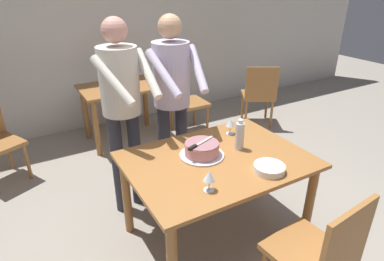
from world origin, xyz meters
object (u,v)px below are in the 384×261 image
main_dining_table (217,171)px  water_bottle (240,136)px  cake_knife (196,146)px  person_standing_beside (122,99)px  chair_near_side (320,253)px  plate_stack (269,168)px  wine_glass_far (230,123)px  background_chair_2 (184,100)px  wine_glass_near (209,177)px  person_cutting_cake (172,91)px  background_table (122,98)px  cake_on_platter (202,150)px  background_chair_0 (259,93)px

main_dining_table → water_bottle: size_ratio=5.37×
main_dining_table → cake_knife: cake_knife is taller
person_standing_beside → chair_near_side: size_ratio=1.91×
water_bottle → plate_stack: bearing=-93.1°
wine_glass_far → water_bottle: size_ratio=0.58×
background_chair_2 → wine_glass_far: bearing=-104.5°
cake_knife → wine_glass_near: 0.40m
wine_glass_far → person_cutting_cake: (-0.35, 0.40, 0.22)m
person_standing_beside → chair_near_side: 1.82m
background_table → background_chair_2: size_ratio=1.11×
cake_on_platter → cake_knife: size_ratio=1.30×
chair_near_side → main_dining_table: bearing=100.9°
chair_near_side → cake_on_platter: bearing=104.3°
background_table → plate_stack: bearing=-84.2°
wine_glass_near → main_dining_table: bearing=48.7°
person_cutting_cake → person_standing_beside: size_ratio=1.00×
plate_stack → background_chair_2: (0.53, 2.22, -0.28)m
wine_glass_far → background_chair_2: background_chair_2 is taller
cake_on_platter → background_chair_2: bearing=65.4°
cake_on_platter → water_bottle: 0.32m
plate_stack → cake_on_platter: bearing=124.7°
main_dining_table → background_chair_0: size_ratio=1.49×
plate_stack → person_cutting_cake: 1.10m
background_chair_2 → wine_glass_near: bearing=-114.8°
cake_on_platter → cake_knife: (-0.07, -0.03, 0.06)m
chair_near_side → background_chair_2: (0.58, 2.76, 0.00)m
plate_stack → background_chair_2: background_chair_2 is taller
water_bottle → background_table: (-0.27, 2.09, -0.29)m
background_table → wine_glass_near: bearing=-95.5°
person_cutting_cake → background_chair_2: (0.76, 1.18, -0.58)m
person_cutting_cake → background_chair_2: 1.52m
person_standing_beside → cake_knife: bearing=-64.5°
main_dining_table → cake_knife: (-0.15, 0.07, 0.23)m
main_dining_table → person_cutting_cake: 0.83m
person_cutting_cake → plate_stack: bearing=-77.5°
chair_near_side → person_standing_beside: bearing=111.5°
water_bottle → background_chair_0: bearing=44.9°
cake_knife → wine_glass_far: 0.53m
cake_knife → background_table: size_ratio=0.26×
background_table → background_chair_2: (0.78, -0.24, -0.09)m
plate_stack → person_standing_beside: (-0.68, 1.06, 0.30)m
main_dining_table → person_standing_beside: person_standing_beside is taller
wine_glass_far → background_chair_2: (0.41, 1.59, -0.36)m
cake_on_platter → person_standing_beside: 0.80m
background_table → background_chair_0: background_chair_0 is taller
cake_on_platter → background_chair_2: (0.82, 1.79, -0.31)m
cake_on_platter → background_chair_0: size_ratio=0.38×
plate_stack → wine_glass_near: wine_glass_near is taller
person_cutting_cake → chair_near_side: bearing=-83.4°
wine_glass_near → cake_on_platter: bearing=64.4°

